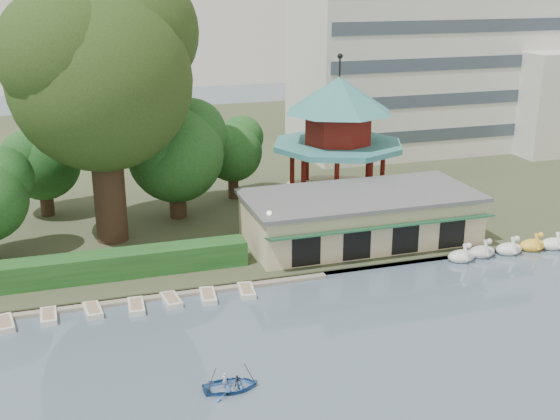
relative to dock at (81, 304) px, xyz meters
name	(u,v)px	position (x,y,z in m)	size (l,w,h in m)	color
shore	(175,162)	(12.00, 34.80, 0.08)	(220.00, 70.00, 0.40)	#424930
embankment	(256,281)	(12.00, 0.10, 0.03)	(220.00, 0.60, 0.30)	gray
dock	(81,304)	(0.00, 0.00, 0.00)	(34.00, 1.60, 0.24)	gray
boathouse	(360,217)	(22.00, 4.77, 2.25)	(18.60, 9.39, 3.90)	beige
pavilion	(338,127)	(24.00, 14.80, 7.36)	(12.40, 12.40, 13.50)	beige
office_building	(445,71)	(44.67, 31.80, 9.61)	(38.00, 18.00, 20.00)	silver
hedge	(32,274)	(-3.00, 3.30, 1.18)	(30.00, 2.00, 1.80)	#245821
lamp_post	(269,228)	(13.50, 1.80, 3.22)	(0.36, 0.36, 4.28)	black
big_tree	(102,65)	(3.19, 11.02, 14.19)	(15.26, 14.22, 21.34)	#3A281C
small_trees	(76,165)	(0.73, 14.46, 5.79)	(38.88, 16.60, 10.24)	#3A281C
swan_boats	(541,245)	(35.28, -0.62, 0.28)	(16.16, 2.15, 1.92)	white
moored_rowboats	(50,317)	(-1.98, -1.42, 0.06)	(26.90, 2.74, 0.36)	silver
rowboat_with_passengers	(231,382)	(7.10, -12.55, 0.31)	(4.28, 3.13, 2.01)	#336BB2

